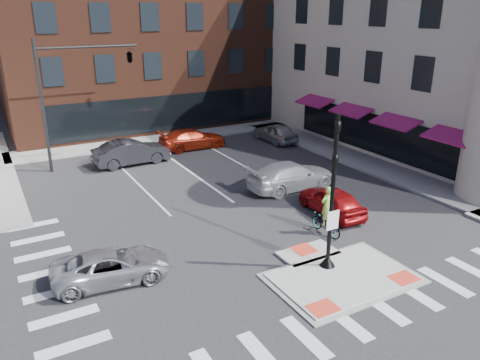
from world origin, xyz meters
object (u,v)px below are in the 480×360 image
bg_car_dark (131,152)px  silver_suv (112,266)px  bg_car_silver (275,132)px  white_pickup (292,176)px  cyclist (326,218)px  bg_car_red (192,139)px  red_sedan (331,201)px

bg_car_dark → silver_suv: bearing=158.0°
bg_car_dark → bg_car_silver: size_ratio=1.17×
white_pickup → cyclist: (-1.96, -5.44, 0.00)m
white_pickup → bg_car_silver: size_ratio=1.25×
silver_suv → bg_car_red: size_ratio=0.88×
silver_suv → red_sedan: red_sedan is taller
bg_car_silver → cyclist: (-6.70, -14.28, 0.05)m
cyclist → red_sedan: bearing=-138.2°
silver_suv → red_sedan: bearing=-78.8°
silver_suv → white_pickup: white_pickup is taller
bg_car_red → silver_suv: bearing=147.4°
silver_suv → bg_car_red: bearing=-26.3°
bg_car_red → cyclist: 15.65m
cyclist → bg_car_dark: bearing=-75.0°
silver_suv → cyclist: (9.35, -0.82, 0.16)m
bg_car_red → white_pickup: bearing=-170.6°
silver_suv → red_sedan: (11.00, 0.79, 0.09)m
bg_car_red → bg_car_silver: bearing=-101.3°
bg_car_silver → cyclist: cyclist is taller
bg_car_red → red_sedan: bearing=-174.2°
silver_suv → bg_car_silver: bg_car_silver is taller
bg_car_dark → bg_car_red: (4.94, 1.46, -0.09)m
red_sedan → white_pickup: size_ratio=0.77×
bg_car_dark → bg_car_red: size_ratio=0.99×
red_sedan → bg_car_dark: (-6.17, 12.56, 0.12)m
red_sedan → bg_car_dark: bg_car_dark is taller
red_sedan → bg_car_dark: bearing=-60.1°
bg_car_silver → bg_car_red: bearing=-14.2°
cyclist → bg_car_silver: bearing=-117.9°
bg_car_dark → cyclist: bearing=-164.4°
silver_suv → cyclist: bearing=-87.9°
white_pickup → silver_suv: bearing=111.1°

